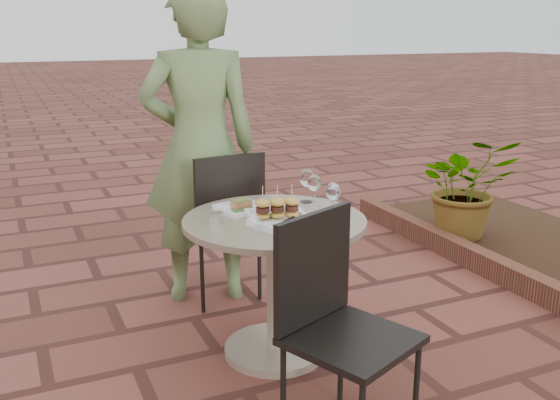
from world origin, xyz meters
name	(u,v)px	position (x,y,z in m)	size (l,w,h in m)	color
ground	(290,335)	(0.00, 0.00, 0.00)	(60.00, 60.00, 0.00)	brown
cafe_table	(275,265)	(-0.15, -0.13, 0.48)	(0.90, 0.90, 0.73)	gray
chair_far	(223,215)	(-0.17, 0.59, 0.55)	(0.48, 0.48, 0.93)	black
chair_near	(333,310)	(-0.19, -0.82, 0.55)	(0.58, 0.58, 0.93)	black
diner	(200,147)	(-0.26, 0.71, 0.95)	(0.69, 0.45, 1.89)	#566F3D
plate_salmon	(241,208)	(-0.25, 0.05, 0.75)	(0.26, 0.26, 0.06)	white
plate_sliders	(277,213)	(-0.15, -0.18, 0.77)	(0.32, 0.32, 0.18)	white
plate_tuna	(288,223)	(-0.14, -0.27, 0.75)	(0.36, 0.36, 0.03)	white
wine_glass_right	(333,193)	(0.13, -0.22, 0.85)	(0.07, 0.07, 0.17)	white
wine_glass_mid	(307,179)	(0.13, 0.06, 0.86)	(0.08, 0.08, 0.18)	white
wine_glass_far	(314,184)	(0.13, -0.02, 0.85)	(0.07, 0.07, 0.17)	white
steel_ramekin	(217,218)	(-0.43, -0.08, 0.75)	(0.07, 0.07, 0.05)	silver
cutlery_set	(329,220)	(0.08, -0.27, 0.73)	(0.09, 0.19, 0.00)	silver
planter_curb	(481,261)	(1.60, 0.30, 0.07)	(0.12, 3.00, 0.15)	brown
mulch_bed	(555,253)	(2.30, 0.30, 0.03)	(1.30, 3.00, 0.06)	black
potted_plant_a	(466,187)	(1.87, 0.81, 0.46)	(0.71, 0.62, 0.79)	#33662D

